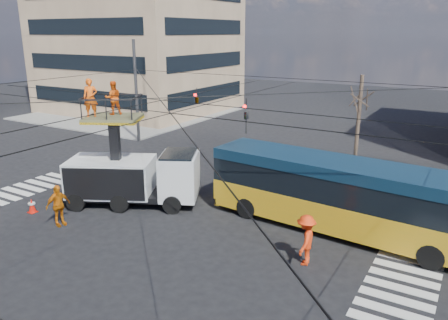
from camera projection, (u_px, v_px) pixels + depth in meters
ground at (164, 229)px, 19.68m from camera, size 120.00×120.00×0.00m
sidewalk_nw at (131, 113)px, 47.25m from camera, size 18.00×18.00×0.12m
crosswalks at (164, 228)px, 19.68m from camera, size 22.40×22.40×0.02m
overhead_network at (165, 134)px, 18.84m from camera, size 24.24×24.24×8.00m
tree_a at (360, 97)px, 27.08m from camera, size 2.00×2.00×6.00m
utility_truck at (132, 165)px, 22.04m from camera, size 7.29×5.21×6.40m
city_bus at (347, 196)px, 18.87m from camera, size 12.69×3.62×3.20m
traffic_cone at (32, 205)px, 21.36m from camera, size 0.36×0.36×0.72m
worker_ground at (58, 205)px, 19.77m from camera, size 0.70×1.21×1.94m
flagger at (306, 240)px, 16.44m from camera, size 0.89×1.36×1.99m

